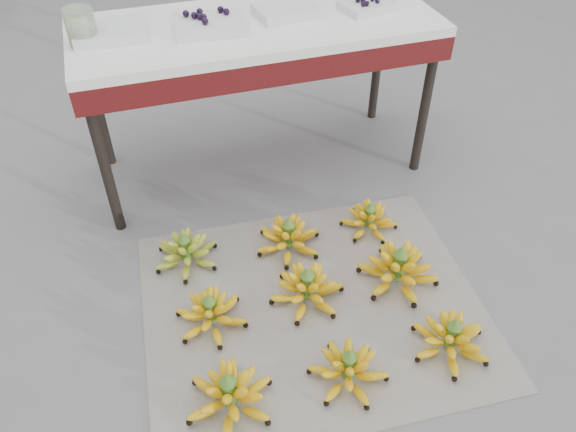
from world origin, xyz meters
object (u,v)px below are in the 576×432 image
object	(u,v)px
bunch_back_center	(289,238)
tray_left	(210,24)
tray_right	(286,11)
glass_jar	(81,27)
bunch_back_left	(186,252)
bunch_back_right	(369,220)
bunch_front_left	(229,395)
vendor_table	(257,41)
bunch_mid_center	(307,289)
tray_far_left	(111,32)
bunch_front_center	(348,369)
bunch_mid_left	(211,313)
tray_far_right	(368,5)
bunch_mid_right	(398,269)
newspaper_mat	(313,307)
bunch_front_right	(451,339)

from	to	relation	value
bunch_back_center	tray_left	distance (m)	0.91
tray_right	glass_jar	size ratio (longest dim) A/B	2.00
bunch_back_left	bunch_back_right	world-z (taller)	bunch_back_left
bunch_front_left	vendor_table	bearing A→B (deg)	66.13
bunch_mid_center	glass_jar	bearing A→B (deg)	144.71
bunch_mid_center	tray_right	world-z (taller)	tray_right
bunch_mid_center	tray_far_left	world-z (taller)	tray_far_left
bunch_back_left	bunch_back_right	xyz separation A→B (m)	(0.78, -0.04, -0.00)
bunch_front_center	bunch_back_right	distance (m)	0.76
bunch_front_left	bunch_back_center	bearing A→B (deg)	53.90
bunch_back_left	tray_left	world-z (taller)	tray_left
bunch_mid_left	tray_far_right	world-z (taller)	tray_far_right
tray_far_right	bunch_front_center	bearing A→B (deg)	-113.82
bunch_mid_left	bunch_back_center	bearing A→B (deg)	34.30
bunch_back_left	tray_far_left	size ratio (longest dim) A/B	0.93
bunch_front_left	bunch_back_center	xyz separation A→B (m)	(0.40, 0.63, -0.00)
bunch_mid_right	tray_left	distance (m)	1.22
bunch_mid_left	tray_right	bearing A→B (deg)	55.35
bunch_front_left	tray_left	xyz separation A→B (m)	(0.25, 1.20, 0.69)
newspaper_mat	tray_far_right	world-z (taller)	tray_far_right
bunch_mid_right	bunch_back_left	distance (m)	0.84
newspaper_mat	glass_jar	distance (m)	1.36
bunch_mid_left	tray_far_left	bearing A→B (deg)	96.36
bunch_front_left	bunch_back_left	world-z (taller)	bunch_front_left
bunch_front_right	bunch_back_left	xyz separation A→B (m)	(-0.79, 0.70, -0.00)
bunch_back_center	bunch_back_right	xyz separation A→B (m)	(0.36, 0.01, -0.01)
bunch_back_center	bunch_back_right	distance (m)	0.37
bunch_front_center	bunch_back_right	size ratio (longest dim) A/B	1.05
tray_far_left	glass_jar	distance (m)	0.12
bunch_front_left	bunch_mid_right	bearing A→B (deg)	19.79
newspaper_mat	bunch_front_left	bearing A→B (deg)	-142.15
vendor_table	tray_left	size ratio (longest dim) A/B	5.12
bunch_front_right	bunch_mid_left	distance (m)	0.85
bunch_back_center	tray_far_right	size ratio (longest dim) A/B	1.32
bunch_mid_left	tray_left	size ratio (longest dim) A/B	0.91
newspaper_mat	bunch_back_center	world-z (taller)	bunch_back_center
bunch_back_right	tray_right	xyz separation A→B (m)	(-0.17, 0.62, 0.69)
bunch_mid_center	bunch_back_right	world-z (taller)	bunch_mid_center
bunch_mid_left	glass_jar	distance (m)	1.17
bunch_back_right	glass_jar	bearing A→B (deg)	139.98
bunch_back_right	bunch_front_right	bearing A→B (deg)	-98.59
bunch_mid_left	glass_jar	size ratio (longest dim) A/B	1.95
bunch_front_center	bunch_mid_center	bearing A→B (deg)	86.13
bunch_back_center	tray_far_right	distance (m)	1.05
tray_right	newspaper_mat	bearing A→B (deg)	-101.83
bunch_mid_center	tray_right	xyz separation A→B (m)	(0.21, 0.91, 0.69)
bunch_mid_right	bunch_mid_center	bearing A→B (deg)	158.51
bunch_back_center	bunch_back_right	bearing A→B (deg)	16.72
bunch_back_left	tray_left	bearing A→B (deg)	61.30
newspaper_mat	bunch_mid_center	bearing A→B (deg)	105.56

